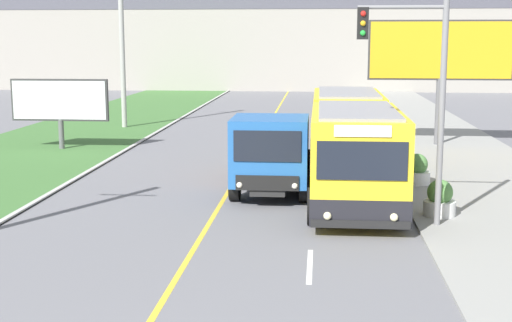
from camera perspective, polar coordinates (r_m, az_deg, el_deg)
city_bus at (r=23.73m, az=7.59°, el=1.46°), size 2.66×12.60×2.96m
dump_truck at (r=22.58m, az=1.28°, el=0.56°), size 2.42×6.47×2.55m
utility_pole_far at (r=40.08m, az=-10.68°, el=9.61°), size 1.80×0.28×9.67m
traffic_light_mast at (r=18.70m, az=12.82°, el=6.34°), size 2.28×0.32×6.08m
billboard_large at (r=33.59m, az=14.54°, el=8.37°), size 6.47×0.24×5.73m
billboard_small at (r=32.82m, az=-15.43°, el=4.61°), size 4.37×0.24×3.14m
planter_round_near at (r=20.28m, az=14.48°, el=-3.02°), size 0.88×0.88×1.01m
planter_round_second at (r=24.47m, az=12.74°, el=-0.76°), size 0.90×0.90×1.03m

